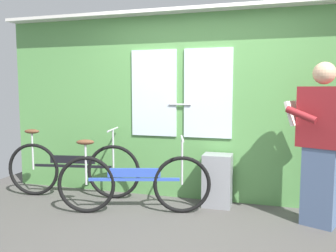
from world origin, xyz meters
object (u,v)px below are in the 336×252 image
at_px(bicycle_near_door, 133,182).
at_px(trash_bin_by_wall, 217,180).
at_px(bicycle_leaning_behind, 72,169).
at_px(passenger_reading_newspaper, 320,141).

xyz_separation_m(bicycle_near_door, trash_bin_by_wall, (0.88, 0.51, -0.04)).
xyz_separation_m(bicycle_leaning_behind, passenger_reading_newspaper, (2.94, -0.14, 0.51)).
xyz_separation_m(bicycle_leaning_behind, trash_bin_by_wall, (1.87, 0.18, -0.06)).
xyz_separation_m(bicycle_near_door, bicycle_leaning_behind, (-0.99, 0.33, 0.02)).
bearing_deg(passenger_reading_newspaper, bicycle_near_door, 28.94).
relative_size(bicycle_near_door, passenger_reading_newspaper, 1.00).
xyz_separation_m(bicycle_near_door, passenger_reading_newspaper, (1.95, 0.19, 0.53)).
distance_m(bicycle_near_door, bicycle_leaning_behind, 1.04).
bearing_deg(trash_bin_by_wall, passenger_reading_newspaper, -16.52).
bearing_deg(trash_bin_by_wall, bicycle_leaning_behind, -174.48).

